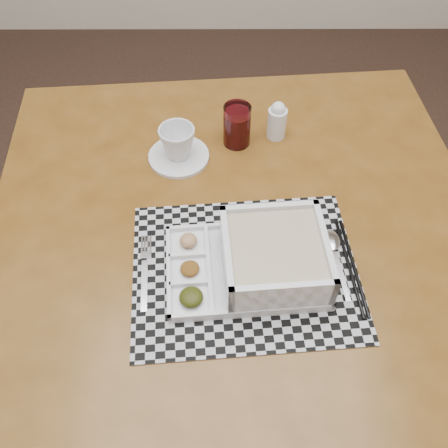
% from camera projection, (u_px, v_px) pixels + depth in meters
% --- Properties ---
extents(floor, '(5.00, 5.00, 0.00)m').
position_uv_depth(floor, '(55.00, 448.00, 1.59)').
color(floor, black).
rests_on(floor, ground).
extents(dining_table, '(1.18, 1.18, 0.82)m').
position_uv_depth(dining_table, '(237.00, 250.00, 1.16)').
color(dining_table, '#4E300E').
rests_on(dining_table, ground).
extents(placemat, '(0.49, 0.41, 0.00)m').
position_uv_depth(placemat, '(245.00, 270.00, 1.02)').
color(placemat, '#A9A9B1').
rests_on(placemat, dining_table).
extents(serving_tray, '(0.34, 0.24, 0.10)m').
position_uv_depth(serving_tray, '(267.00, 260.00, 0.99)').
color(serving_tray, silver).
rests_on(serving_tray, placemat).
extents(fork, '(0.03, 0.19, 0.00)m').
position_uv_depth(fork, '(146.00, 270.00, 1.02)').
color(fork, silver).
rests_on(fork, placemat).
extents(spoon, '(0.04, 0.18, 0.01)m').
position_uv_depth(spoon, '(333.00, 245.00, 1.06)').
color(spoon, silver).
rests_on(spoon, placemat).
extents(chopsticks, '(0.04, 0.24, 0.01)m').
position_uv_depth(chopsticks, '(351.00, 266.00, 1.02)').
color(chopsticks, black).
rests_on(chopsticks, placemat).
extents(saucer, '(0.15, 0.15, 0.01)m').
position_uv_depth(saucer, '(179.00, 156.00, 1.23)').
color(saucer, silver).
rests_on(saucer, dining_table).
extents(cup, '(0.11, 0.11, 0.08)m').
position_uv_depth(cup, '(177.00, 142.00, 1.19)').
color(cup, silver).
rests_on(cup, saucer).
extents(juice_glass, '(0.07, 0.07, 0.11)m').
position_uv_depth(juice_glass, '(237.00, 127.00, 1.23)').
color(juice_glass, white).
rests_on(juice_glass, dining_table).
extents(creamer_bottle, '(0.05, 0.05, 0.10)m').
position_uv_depth(creamer_bottle, '(277.00, 121.00, 1.25)').
color(creamer_bottle, silver).
rests_on(creamer_bottle, dining_table).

